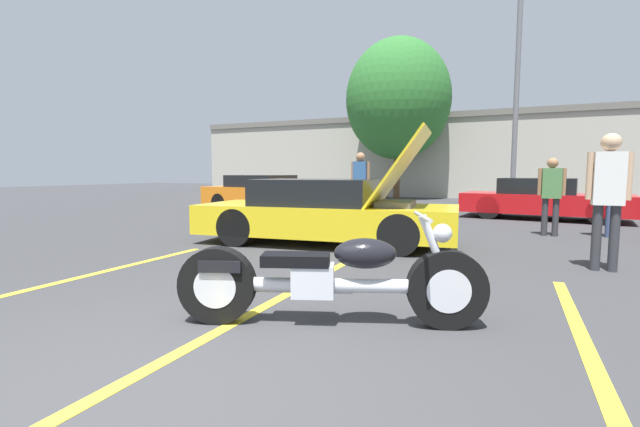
{
  "coord_description": "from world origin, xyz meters",
  "views": [
    {
      "loc": [
        2.01,
        -1.76,
        1.32
      ],
      "look_at": [
        -0.2,
        3.16,
        0.8
      ],
      "focal_mm": 24.0,
      "sensor_mm": 36.0,
      "label": 1
    }
  ],
  "objects_px": {
    "tree_background": "(398,99)",
    "show_car_hood_open": "(326,212)",
    "spectator_by_show_car": "(605,190)",
    "light_pole": "(519,82)",
    "spectator_near_motorcycle": "(360,180)",
    "parked_car_mid_row": "(542,200)",
    "parked_car_left_row": "(264,194)",
    "spectator_far_lot": "(608,189)",
    "motorcycle": "(330,279)",
    "spectator_midground": "(551,190)"
  },
  "relations": [
    {
      "from": "tree_background",
      "to": "parked_car_mid_row",
      "type": "bearing_deg",
      "value": -51.44
    },
    {
      "from": "parked_car_left_row",
      "to": "spectator_near_motorcycle",
      "type": "relative_size",
      "value": 2.36
    },
    {
      "from": "light_pole",
      "to": "motorcycle",
      "type": "distance_m",
      "value": 14.32
    },
    {
      "from": "tree_background",
      "to": "motorcycle",
      "type": "relative_size",
      "value": 3.11
    },
    {
      "from": "show_car_hood_open",
      "to": "tree_background",
      "type": "bearing_deg",
      "value": 92.86
    },
    {
      "from": "motorcycle",
      "to": "spectator_far_lot",
      "type": "relative_size",
      "value": 1.39
    },
    {
      "from": "show_car_hood_open",
      "to": "parked_car_left_row",
      "type": "relative_size",
      "value": 1.11
    },
    {
      "from": "spectator_midground",
      "to": "spectator_far_lot",
      "type": "distance_m",
      "value": 3.33
    },
    {
      "from": "motorcycle",
      "to": "spectator_by_show_car",
      "type": "xyz_separation_m",
      "value": [
        3.14,
        6.96,
        0.56
      ]
    },
    {
      "from": "tree_background",
      "to": "spectator_far_lot",
      "type": "xyz_separation_m",
      "value": [
        6.46,
        -14.53,
        -3.82
      ]
    },
    {
      "from": "light_pole",
      "to": "parked_car_mid_row",
      "type": "xyz_separation_m",
      "value": [
        0.7,
        -3.37,
        -3.95
      ]
    },
    {
      "from": "show_car_hood_open",
      "to": "spectator_near_motorcycle",
      "type": "height_order",
      "value": "show_car_hood_open"
    },
    {
      "from": "tree_background",
      "to": "parked_car_left_row",
      "type": "relative_size",
      "value": 1.8
    },
    {
      "from": "spectator_near_motorcycle",
      "to": "spectator_by_show_car",
      "type": "height_order",
      "value": "spectator_near_motorcycle"
    },
    {
      "from": "tree_background",
      "to": "spectator_near_motorcycle",
      "type": "distance_m",
      "value": 11.14
    },
    {
      "from": "parked_car_mid_row",
      "to": "light_pole",
      "type": "bearing_deg",
      "value": 109.48
    },
    {
      "from": "light_pole",
      "to": "show_car_hood_open",
      "type": "height_order",
      "value": "light_pole"
    },
    {
      "from": "motorcycle",
      "to": "spectator_midground",
      "type": "distance_m",
      "value": 7.06
    },
    {
      "from": "tree_background",
      "to": "spectator_midground",
      "type": "relative_size",
      "value": 4.87
    },
    {
      "from": "spectator_near_motorcycle",
      "to": "show_car_hood_open",
      "type": "bearing_deg",
      "value": -80.89
    },
    {
      "from": "light_pole",
      "to": "spectator_far_lot",
      "type": "relative_size",
      "value": 4.5
    },
    {
      "from": "show_car_hood_open",
      "to": "spectator_by_show_car",
      "type": "height_order",
      "value": "show_car_hood_open"
    },
    {
      "from": "spectator_near_motorcycle",
      "to": "spectator_midground",
      "type": "distance_m",
      "value": 4.55
    },
    {
      "from": "tree_background",
      "to": "show_car_hood_open",
      "type": "height_order",
      "value": "tree_background"
    },
    {
      "from": "parked_car_left_row",
      "to": "spectator_midground",
      "type": "distance_m",
      "value": 8.73
    },
    {
      "from": "parked_car_left_row",
      "to": "spectator_far_lot",
      "type": "distance_m",
      "value": 10.49
    },
    {
      "from": "parked_car_mid_row",
      "to": "spectator_by_show_car",
      "type": "height_order",
      "value": "spectator_by_show_car"
    },
    {
      "from": "tree_background",
      "to": "spectator_by_show_car",
      "type": "bearing_deg",
      "value": -57.33
    },
    {
      "from": "parked_car_mid_row",
      "to": "spectator_midground",
      "type": "height_order",
      "value": "spectator_midground"
    },
    {
      "from": "show_car_hood_open",
      "to": "parked_car_mid_row",
      "type": "xyz_separation_m",
      "value": [
        3.92,
        6.36,
        -0.03
      ]
    },
    {
      "from": "spectator_by_show_car",
      "to": "show_car_hood_open",
      "type": "bearing_deg",
      "value": -147.83
    },
    {
      "from": "light_pole",
      "to": "spectator_far_lot",
      "type": "xyz_separation_m",
      "value": [
        1.06,
        -10.25,
        -3.4
      ]
    },
    {
      "from": "parked_car_left_row",
      "to": "tree_background",
      "type": "bearing_deg",
      "value": 82.61
    },
    {
      "from": "show_car_hood_open",
      "to": "parked_car_left_row",
      "type": "height_order",
      "value": "show_car_hood_open"
    },
    {
      "from": "show_car_hood_open",
      "to": "light_pole",
      "type": "bearing_deg",
      "value": 65.68
    },
    {
      "from": "parked_car_mid_row",
      "to": "parked_car_left_row",
      "type": "xyz_separation_m",
      "value": [
        -8.44,
        -1.19,
        0.03
      ]
    },
    {
      "from": "tree_background",
      "to": "light_pole",
      "type": "bearing_deg",
      "value": -38.41
    },
    {
      "from": "tree_background",
      "to": "show_car_hood_open",
      "type": "relative_size",
      "value": 1.63
    },
    {
      "from": "parked_car_mid_row",
      "to": "spectator_near_motorcycle",
      "type": "xyz_separation_m",
      "value": [
        -4.51,
        -2.69,
        0.56
      ]
    },
    {
      "from": "spectator_far_lot",
      "to": "parked_car_left_row",
      "type": "bearing_deg",
      "value": 147.11
    },
    {
      "from": "light_pole",
      "to": "motorcycle",
      "type": "relative_size",
      "value": 3.24
    },
    {
      "from": "light_pole",
      "to": "tree_background",
      "type": "distance_m",
      "value": 6.91
    },
    {
      "from": "spectator_by_show_car",
      "to": "light_pole",
      "type": "bearing_deg",
      "value": 103.67
    },
    {
      "from": "spectator_by_show_car",
      "to": "spectator_far_lot",
      "type": "relative_size",
      "value": 0.89
    },
    {
      "from": "parked_car_left_row",
      "to": "spectator_far_lot",
      "type": "height_order",
      "value": "spectator_far_lot"
    },
    {
      "from": "light_pole",
      "to": "spectator_near_motorcycle",
      "type": "distance_m",
      "value": 7.92
    },
    {
      "from": "tree_background",
      "to": "parked_car_left_row",
      "type": "distance_m",
      "value": 10.12
    },
    {
      "from": "parked_car_mid_row",
      "to": "spectator_midground",
      "type": "distance_m",
      "value": 3.6
    },
    {
      "from": "motorcycle",
      "to": "spectator_midground",
      "type": "xyz_separation_m",
      "value": [
        2.16,
        6.7,
        0.56
      ]
    },
    {
      "from": "tree_background",
      "to": "spectator_by_show_car",
      "type": "xyz_separation_m",
      "value": [
        7.03,
        -10.96,
        -3.97
      ]
    }
  ]
}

